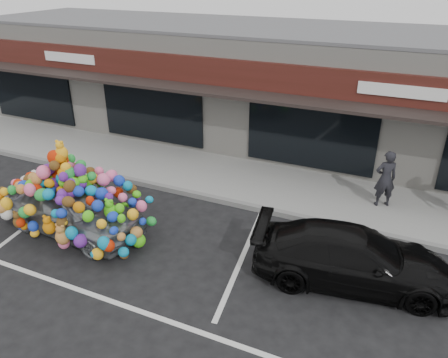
% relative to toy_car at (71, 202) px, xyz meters
% --- Properties ---
extents(ground, '(90.00, 90.00, 0.00)m').
position_rel_toy_car_xyz_m(ground, '(1.69, 0.46, -0.85)').
color(ground, black).
rests_on(ground, ground).
extents(shop_building, '(24.00, 7.20, 4.31)m').
position_rel_toy_car_xyz_m(shop_building, '(1.69, 8.90, 1.32)').
color(shop_building, beige).
rests_on(shop_building, ground).
extents(sidewalk, '(26.00, 3.00, 0.15)m').
position_rel_toy_car_xyz_m(sidewalk, '(1.69, 4.46, -0.77)').
color(sidewalk, gray).
rests_on(sidewalk, ground).
extents(kerb, '(26.00, 0.18, 0.16)m').
position_rel_toy_car_xyz_m(kerb, '(1.69, 2.96, -0.77)').
color(kerb, slate).
rests_on(kerb, ground).
extents(parking_stripe_left, '(0.73, 4.37, 0.01)m').
position_rel_toy_car_xyz_m(parking_stripe_left, '(-1.51, 0.66, -0.84)').
color(parking_stripe_left, silver).
rests_on(parking_stripe_left, ground).
extents(parking_stripe_mid, '(0.73, 4.37, 0.01)m').
position_rel_toy_car_xyz_m(parking_stripe_mid, '(4.49, 0.66, -0.84)').
color(parking_stripe_mid, silver).
rests_on(parking_stripe_mid, ground).
extents(lane_line, '(14.00, 0.12, 0.01)m').
position_rel_toy_car_xyz_m(lane_line, '(3.69, -1.84, -0.84)').
color(lane_line, silver).
rests_on(lane_line, ground).
extents(toy_car, '(2.92, 4.43, 2.49)m').
position_rel_toy_car_xyz_m(toy_car, '(0.00, 0.00, 0.00)').
color(toy_car, '#B5B9C1').
rests_on(toy_car, ground).
extents(black_sedan, '(2.46, 4.54, 1.25)m').
position_rel_toy_car_xyz_m(black_sedan, '(6.98, 0.92, -0.22)').
color(black_sedan, black).
rests_on(black_sedan, ground).
extents(pedestrian_a, '(0.72, 0.63, 1.66)m').
position_rel_toy_car_xyz_m(pedestrian_a, '(7.23, 4.50, 0.14)').
color(pedestrian_a, black).
rests_on(pedestrian_a, sidewalk).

